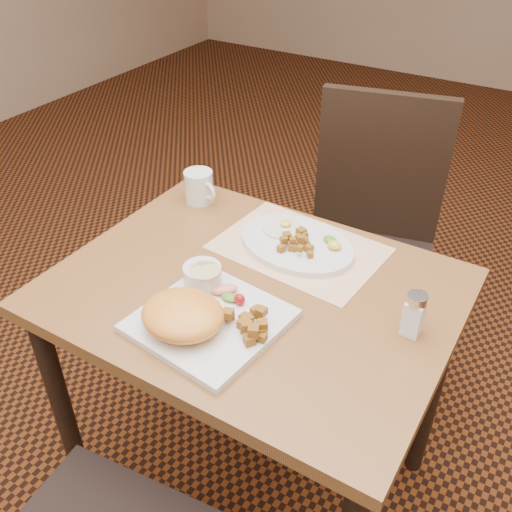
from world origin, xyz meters
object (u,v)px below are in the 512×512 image
Objects in this scene: chair_far at (369,231)px; salt_shaker at (414,314)px; plate_square at (210,321)px; table at (253,322)px; plate_oval at (297,244)px; coffee_mug at (199,187)px.

salt_shaker is at bearing 104.01° from chair_far.
table is at bearing 86.12° from plate_square.
table is 3.21× the size of plate_square.
plate_oval is 0.35m from coffee_mug.
plate_square is at bearing -93.88° from plate_oval.
chair_far reaches higher than coffee_mug.
chair_far is at bearing 86.85° from table.
coffee_mug is (-0.37, -0.42, 0.26)m from chair_far.
plate_square is at bearing 73.72° from chair_far.
plate_oval is at bearing -10.66° from coffee_mug.
plate_square is at bearing -93.88° from table.
coffee_mug is (-0.69, 0.21, -0.01)m from salt_shaker.
plate_square is 2.80× the size of salt_shaker.
chair_far is 3.46× the size of plate_square.
table is at bearing -173.81° from salt_shaker.
salt_shaker is (0.37, 0.19, 0.04)m from plate_square.
plate_oval is at bearing 74.15° from chair_far.
coffee_mug reaches higher than plate_oval.
salt_shaker is (0.32, -0.63, 0.26)m from chair_far.
coffee_mug is (-0.32, 0.41, 0.04)m from plate_square.
salt_shaker is at bearing 6.19° from table.
table is 0.68m from chair_far.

